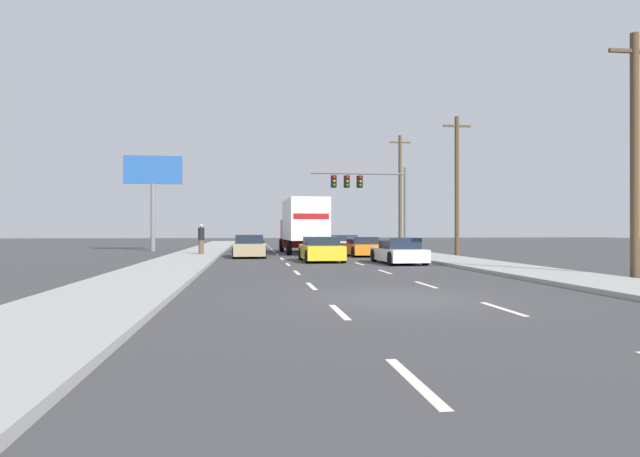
{
  "coord_description": "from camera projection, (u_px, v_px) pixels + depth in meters",
  "views": [
    {
      "loc": [
        -3.45,
        -12.66,
        1.63
      ],
      "look_at": [
        0.12,
        15.51,
        1.69
      ],
      "focal_mm": 30.94,
      "sensor_mm": 36.0,
      "label": 1
    }
  ],
  "objects": [
    {
      "name": "pedestrian_near_corner",
      "position": [
        201.0,
        239.0,
        33.58
      ],
      "size": [
        0.38,
        0.38,
        1.84
      ],
      "color": "brown",
      "rests_on": "sidewalk_left"
    },
    {
      "name": "roadside_billboard",
      "position": [
        153.0,
        182.0,
        41.41
      ],
      "size": [
        4.3,
        0.36,
        7.19
      ],
      "color": "slate",
      "rests_on": "ground_plane"
    },
    {
      "name": "utility_pole_far",
      "position": [
        400.0,
        190.0,
        46.79
      ],
      "size": [
        1.8,
        0.28,
        9.64
      ],
      "color": "brown",
      "rests_on": "ground_plane"
    },
    {
      "name": "lane_markings",
      "position": [
        304.0,
        254.0,
        35.89
      ],
      "size": [
        3.54,
        62.0,
        0.01
      ],
      "color": "silver",
      "rests_on": "ground_plane"
    },
    {
      "name": "car_white",
      "position": [
        399.0,
        252.0,
        26.39
      ],
      "size": [
        1.91,
        4.31,
        1.25
      ],
      "color": "white",
      "rests_on": "ground_plane"
    },
    {
      "name": "car_yellow",
      "position": [
        321.0,
        250.0,
        28.13
      ],
      "size": [
        2.04,
        4.09,
        1.27
      ],
      "color": "yellow",
      "rests_on": "ground_plane"
    },
    {
      "name": "ground_plane",
      "position": [
        301.0,
        253.0,
        37.79
      ],
      "size": [
        140.0,
        140.0,
        0.0
      ],
      "primitive_type": "plane",
      "color": "#3D3D3F"
    },
    {
      "name": "car_orange",
      "position": [
        361.0,
        247.0,
        33.85
      ],
      "size": [
        1.96,
        4.49,
        1.19
      ],
      "color": "orange",
      "rests_on": "ground_plane"
    },
    {
      "name": "sidewalk_right",
      "position": [
        419.0,
        255.0,
        33.68
      ],
      "size": [
        3.09,
        80.0,
        0.14
      ],
      "primitive_type": "cube",
      "color": "#9E9E99",
      "rests_on": "ground_plane"
    },
    {
      "name": "traffic_signal_mast",
      "position": [
        362.0,
        187.0,
        43.88
      ],
      "size": [
        7.72,
        0.69,
        6.65
      ],
      "color": "#595B56",
      "rests_on": "ground_plane"
    },
    {
      "name": "utility_pole_mid",
      "position": [
        457.0,
        184.0,
        34.72
      ],
      "size": [
        1.8,
        0.28,
        8.77
      ],
      "color": "brown",
      "rests_on": "ground_plane"
    },
    {
      "name": "car_silver",
      "position": [
        344.0,
        244.0,
        41.35
      ],
      "size": [
        2.04,
        4.31,
        1.23
      ],
      "color": "#B7BABF",
      "rests_on": "ground_plane"
    },
    {
      "name": "box_truck",
      "position": [
        303.0,
        223.0,
        37.42
      ],
      "size": [
        2.81,
        8.7,
        3.64
      ],
      "color": "white",
      "rests_on": "ground_plane"
    },
    {
      "name": "utility_pole_near",
      "position": [
        635.0,
        152.0,
        18.21
      ],
      "size": [
        1.8,
        0.28,
        8.14
      ],
      "color": "brown",
      "rests_on": "ground_plane"
    },
    {
      "name": "car_tan",
      "position": [
        249.0,
        247.0,
        32.47
      ],
      "size": [
        1.92,
        4.53,
        1.32
      ],
      "color": "tan",
      "rests_on": "ground_plane"
    },
    {
      "name": "car_navy",
      "position": [
        251.0,
        244.0,
        39.68
      ],
      "size": [
        1.9,
        4.09,
        1.25
      ],
      "color": "#141E4C",
      "rests_on": "ground_plane"
    },
    {
      "name": "sidewalk_left",
      "position": [
        192.0,
        256.0,
        31.97
      ],
      "size": [
        3.09,
        80.0,
        0.14
      ],
      "primitive_type": "cube",
      "color": "#9E9E99",
      "rests_on": "ground_plane"
    }
  ]
}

